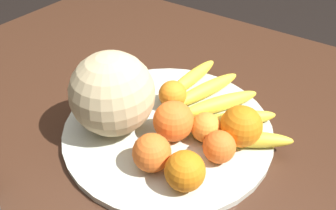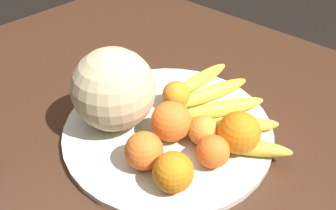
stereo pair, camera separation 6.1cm
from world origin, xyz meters
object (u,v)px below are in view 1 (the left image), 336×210
kitchen_table (198,156)px  orange_front_left (173,121)px  orange_top_small (185,171)px  fruit_bowl (168,127)px  orange_side_extra (206,127)px  banana_bunch (217,104)px  orange_mid_center (172,95)px  orange_back_left (152,153)px  melon (112,94)px  orange_front_right (241,126)px  orange_back_right (219,147)px

kitchen_table → orange_front_left: bearing=76.5°
kitchen_table → orange_top_small: size_ratio=22.59×
kitchen_table → fruit_bowl: (0.04, 0.05, 0.11)m
orange_side_extra → banana_bunch: bearing=-75.5°
banana_bunch → orange_front_left: bearing=-163.9°
kitchen_table → orange_mid_center: bearing=2.6°
orange_back_left → melon: bearing=-19.2°
orange_front_right → orange_back_right: 0.06m
banana_bunch → orange_top_small: orange_top_small is taller
orange_top_small → orange_side_extra: 0.11m
banana_bunch → melon: bearing=169.2°
fruit_bowl → orange_back_left: (-0.04, 0.10, 0.04)m
orange_front_right → orange_mid_center: size_ratio=1.30×
kitchen_table → fruit_bowl: fruit_bowl is taller
banana_bunch → orange_back_right: bearing=-119.0°
orange_front_right → melon: bearing=24.3°
fruit_bowl → melon: (0.08, 0.06, 0.08)m
fruit_bowl → orange_mid_center: size_ratio=6.98×
melon → orange_side_extra: bearing=-157.0°
fruit_bowl → orange_front_right: (-0.13, -0.04, 0.04)m
melon → orange_top_small: bearing=167.1°
orange_front_left → kitchen_table: bearing=-103.5°
fruit_bowl → banana_bunch: 0.11m
orange_front_left → orange_mid_center: orange_front_left is taller
orange_front_left → orange_side_extra: (-0.05, -0.03, -0.01)m
melon → fruit_bowl: bearing=-144.1°
melon → orange_back_right: melon is taller
kitchen_table → orange_side_extra: size_ratio=26.49×
banana_bunch → orange_front_right: size_ratio=3.73×
orange_top_small → fruit_bowl: bearing=-44.5°
orange_front_right → orange_side_extra: orange_front_right is taller
fruit_bowl → orange_back_left: 0.11m
melon → orange_top_small: 0.19m
kitchen_table → orange_side_extra: orange_side_extra is taller
fruit_bowl → orange_top_small: orange_top_small is taller
melon → orange_back_left: melon is taller
banana_bunch → orange_back_left: 0.19m
kitchen_table → orange_front_right: 0.18m
orange_front_right → orange_side_extra: 0.06m
orange_back_left → kitchen_table: bearing=-92.2°
orange_top_small → orange_side_extra: (0.02, -0.11, -0.00)m
kitchen_table → orange_front_left: (0.02, 0.07, 0.15)m
fruit_bowl → banana_bunch: bearing=-121.3°
melon → banana_bunch: (-0.14, -0.15, -0.06)m
fruit_bowl → orange_front_right: size_ratio=5.36×
orange_back_left → orange_side_extra: (-0.04, -0.11, -0.00)m
fruit_bowl → orange_back_left: bearing=110.4°
banana_bunch → orange_front_right: (-0.08, 0.06, 0.02)m
melon → orange_back_right: size_ratio=2.74×
kitchen_table → orange_front_right: size_ratio=19.57×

